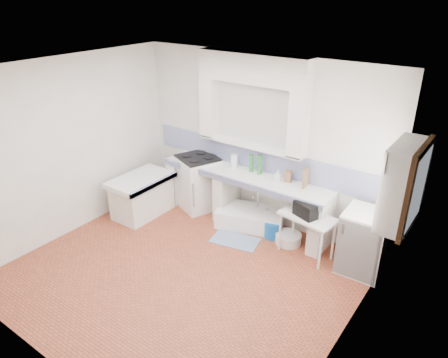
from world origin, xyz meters
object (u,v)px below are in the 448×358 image
Objects in this scene: stove at (198,183)px; fridge at (364,242)px; sink at (251,218)px; side_table at (306,235)px.

fridge is (3.06, -0.13, -0.01)m from stove.
stove is at bearing 161.26° from sink.
fridge is at bearing 20.30° from stove.
stove is 1.19m from sink.
side_table is (2.26, -0.26, -0.14)m from stove.
stove is 2.28m from side_table.
fridge is (1.93, -0.11, 0.33)m from sink.
stove reaches higher than side_table.
sink is 1.38× the size of side_table.
sink is at bearing 176.67° from side_table.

